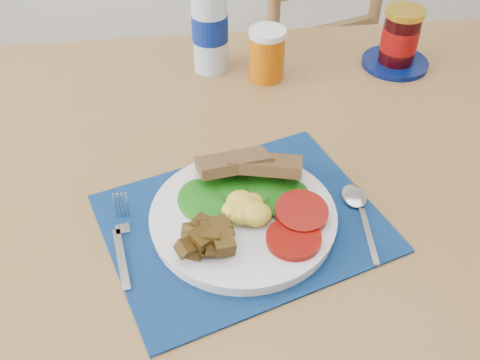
{
  "coord_description": "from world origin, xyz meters",
  "views": [
    {
      "loc": [
        -0.29,
        -0.55,
        1.38
      ],
      "look_at": [
        -0.22,
        0.08,
        0.8
      ],
      "focal_mm": 42.0,
      "sensor_mm": 36.0,
      "label": 1
    }
  ],
  "objects_px": {
    "juice_glass": "(267,56)",
    "breakfast_plate": "(240,215)",
    "water_bottle": "(210,19)",
    "jam_on_saucer": "(399,41)",
    "chair_far": "(303,56)"
  },
  "relations": [
    {
      "from": "chair_far",
      "to": "jam_on_saucer",
      "type": "xyz_separation_m",
      "value": [
        0.09,
        -0.44,
        0.28
      ]
    },
    {
      "from": "water_bottle",
      "to": "jam_on_saucer",
      "type": "xyz_separation_m",
      "value": [
        0.39,
        -0.03,
        -0.06
      ]
    },
    {
      "from": "water_bottle",
      "to": "juice_glass",
      "type": "bearing_deg",
      "value": -24.16
    },
    {
      "from": "water_bottle",
      "to": "juice_glass",
      "type": "relative_size",
      "value": 2.52
    },
    {
      "from": "chair_far",
      "to": "water_bottle",
      "type": "height_order",
      "value": "chair_far"
    },
    {
      "from": "chair_far",
      "to": "water_bottle",
      "type": "distance_m",
      "value": 0.61
    },
    {
      "from": "chair_far",
      "to": "breakfast_plate",
      "type": "relative_size",
      "value": 3.66
    },
    {
      "from": "water_bottle",
      "to": "jam_on_saucer",
      "type": "relative_size",
      "value": 1.8
    },
    {
      "from": "juice_glass",
      "to": "breakfast_plate",
      "type": "bearing_deg",
      "value": -104.07
    },
    {
      "from": "chair_far",
      "to": "juice_glass",
      "type": "relative_size",
      "value": 10.09
    },
    {
      "from": "juice_glass",
      "to": "water_bottle",
      "type": "bearing_deg",
      "value": 155.84
    },
    {
      "from": "breakfast_plate",
      "to": "juice_glass",
      "type": "relative_size",
      "value": 2.76
    },
    {
      "from": "jam_on_saucer",
      "to": "chair_far",
      "type": "bearing_deg",
      "value": 101.55
    },
    {
      "from": "juice_glass",
      "to": "chair_far",
      "type": "bearing_deg",
      "value": 67.36
    },
    {
      "from": "jam_on_saucer",
      "to": "juice_glass",
      "type": "bearing_deg",
      "value": -176.86
    }
  ]
}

